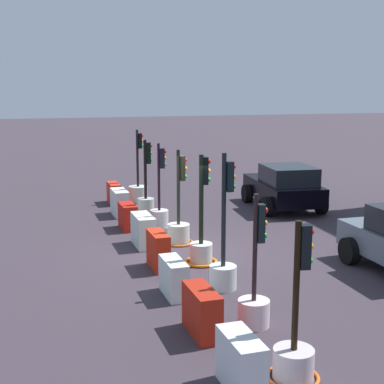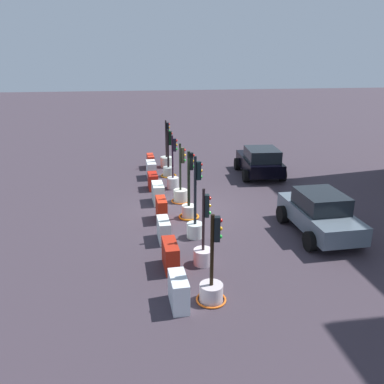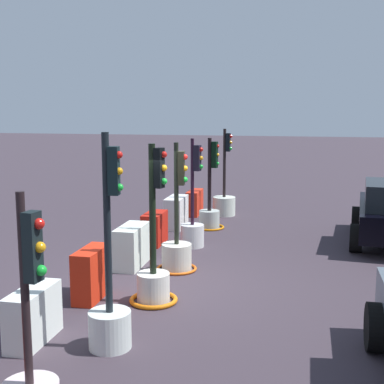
{
  "view_description": "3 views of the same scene",
  "coord_description": "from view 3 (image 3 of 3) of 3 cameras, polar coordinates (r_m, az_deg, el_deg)",
  "views": [
    {
      "loc": [
        14.02,
        -3.77,
        4.5
      ],
      "look_at": [
        -1.02,
        0.41,
        1.45
      ],
      "focal_mm": 52.71,
      "sensor_mm": 36.0,
      "label": 1
    },
    {
      "loc": [
        15.68,
        -2.01,
        6.29
      ],
      "look_at": [
        2.67,
        -0.03,
        1.7
      ],
      "focal_mm": 36.88,
      "sensor_mm": 36.0,
      "label": 2
    },
    {
      "loc": [
        9.26,
        2.85,
        3.31
      ],
      "look_at": [
        -2.18,
        0.01,
        1.47
      ],
      "focal_mm": 48.92,
      "sensor_mm": 36.0,
      "label": 3
    }
  ],
  "objects": [
    {
      "name": "traffic_light_3",
      "position": [
        10.97,
        -1.65,
        -6.19
      ],
      "size": [
        0.85,
        0.85,
        2.67
      ],
      "color": "beige",
      "rests_on": "ground_plane"
    },
    {
      "name": "traffic_light_4",
      "position": [
        9.19,
        -4.19,
        -8.87
      ],
      "size": [
        0.85,
        0.85,
        2.77
      ],
      "color": "silver",
      "rests_on": "ground_plane"
    },
    {
      "name": "traffic_light_5",
      "position": [
        7.55,
        -8.93,
        -12.33
      ],
      "size": [
        0.6,
        0.6,
        3.03
      ],
      "color": "silver",
      "rests_on": "ground_plane"
    },
    {
      "name": "traffic_light_0",
      "position": [
        16.67,
        3.54,
        -0.97
      ],
      "size": [
        0.71,
        0.71,
        2.75
      ],
      "color": "silver",
      "rests_on": "ground_plane"
    },
    {
      "name": "ground_plane",
      "position": [
        10.24,
        -3.06,
        -10.0
      ],
      "size": [
        120.0,
        120.0,
        0.0
      ],
      "primitive_type": "plane",
      "color": "#3A303A"
    },
    {
      "name": "construction_barrier_3",
      "position": [
        11.32,
        -6.58,
        -5.88
      ],
      "size": [
        1.17,
        0.52,
        0.88
      ],
      "color": "silver",
      "rests_on": "ground_plane"
    },
    {
      "name": "traffic_light_1",
      "position": [
        14.83,
        1.94,
        -2.17
      ],
      "size": [
        0.85,
        0.85,
        2.56
      ],
      "color": "#AAB5AF",
      "rests_on": "ground_plane"
    },
    {
      "name": "construction_barrier_1",
      "position": [
        14.92,
        -1.74,
        -2.23
      ],
      "size": [
        1.16,
        0.52,
        0.88
      ],
      "color": "silver",
      "rests_on": "ground_plane"
    },
    {
      "name": "construction_barrier_2",
      "position": [
        13.15,
        -4.1,
        -3.97
      ],
      "size": [
        1.01,
        0.48,
        0.79
      ],
      "color": "red",
      "rests_on": "ground_plane"
    },
    {
      "name": "traffic_light_2",
      "position": [
        12.8,
        0.09,
        -3.65
      ],
      "size": [
        0.57,
        0.57,
        2.65
      ],
      "color": "silver",
      "rests_on": "ground_plane"
    },
    {
      "name": "construction_barrier_4",
      "position": [
        9.53,
        -10.88,
        -8.74
      ],
      "size": [
        1.01,
        0.41,
        0.9
      ],
      "color": "red",
      "rests_on": "ground_plane"
    },
    {
      "name": "construction_barrier_5",
      "position": [
        8.04,
        -16.93,
        -12.78
      ],
      "size": [
        1.07,
        0.44,
        0.79
      ],
      "color": "white",
      "rests_on": "ground_plane"
    },
    {
      "name": "traffic_light_6",
      "position": [
        6.02,
        -17.19,
        -19.38
      ],
      "size": [
        0.6,
        0.6,
        2.53
      ],
      "color": "silver",
      "rests_on": "ground_plane"
    },
    {
      "name": "construction_barrier_0",
      "position": [
        16.78,
        0.29,
        -1.15
      ],
      "size": [
        1.11,
        0.41,
        0.78
      ],
      "color": "red",
      "rests_on": "ground_plane"
    }
  ]
}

